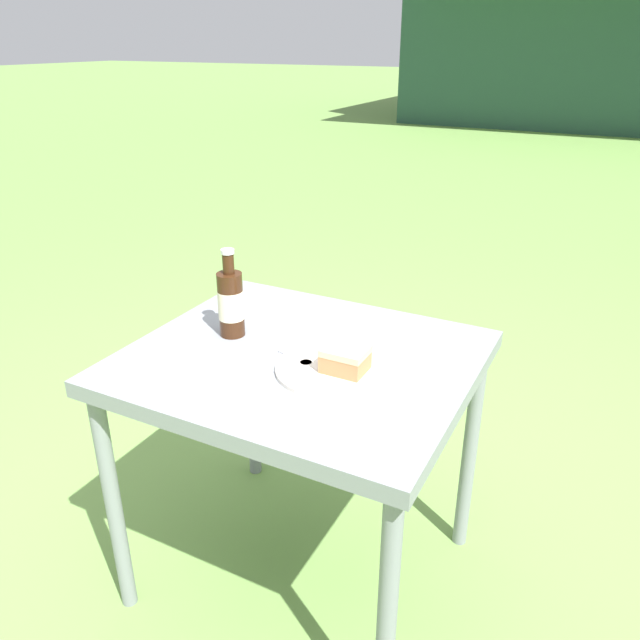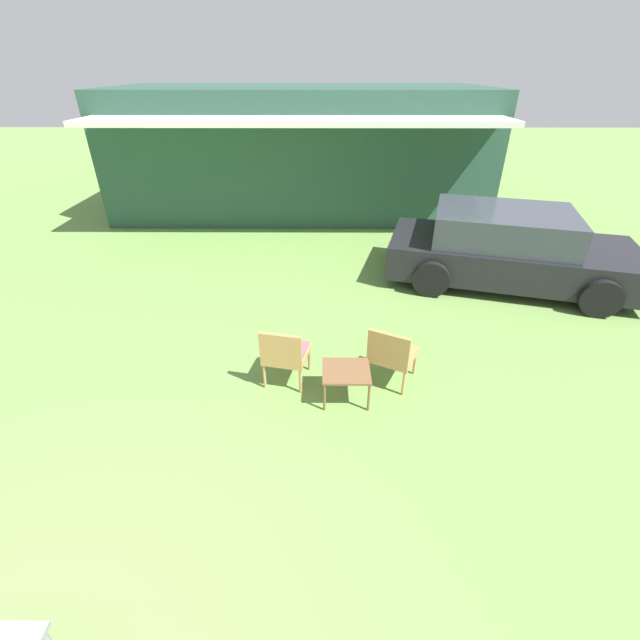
# 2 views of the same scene
# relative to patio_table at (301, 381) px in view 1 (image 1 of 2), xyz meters

# --- Properties ---
(ground_plane) EXTENTS (60.00, 60.00, 0.00)m
(ground_plane) POSITION_rel_patio_table_xyz_m (0.00, 0.00, -0.61)
(ground_plane) COLOR #6B9347
(patio_table) EXTENTS (0.80, 0.70, 0.69)m
(patio_table) POSITION_rel_patio_table_xyz_m (0.00, 0.00, 0.00)
(patio_table) COLOR gray
(patio_table) RESTS_ON ground_plane
(cake_on_plate) EXTENTS (0.26, 0.26, 0.07)m
(cake_on_plate) POSITION_rel_patio_table_xyz_m (0.11, -0.04, 0.09)
(cake_on_plate) COLOR silver
(cake_on_plate) RESTS_ON patio_table
(cola_bottle_near) EXTENTS (0.06, 0.06, 0.23)m
(cola_bottle_near) POSITION_rel_patio_table_xyz_m (-0.21, 0.02, 0.16)
(cola_bottle_near) COLOR #381E0F
(cola_bottle_near) RESTS_ON patio_table
(fork) EXTENTS (0.17, 0.07, 0.01)m
(fork) POSITION_rel_patio_table_xyz_m (0.03, -0.04, 0.08)
(fork) COLOR silver
(fork) RESTS_ON patio_table
(loose_bottle_cap) EXTENTS (0.03, 0.03, 0.01)m
(loose_bottle_cap) POSITION_rel_patio_table_xyz_m (0.04, -0.04, 0.08)
(loose_bottle_cap) COLOR silver
(loose_bottle_cap) RESTS_ON patio_table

